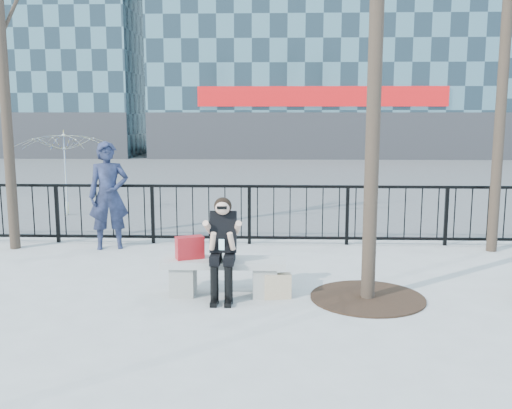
{
  "coord_description": "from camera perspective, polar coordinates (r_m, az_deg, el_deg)",
  "views": [
    {
      "loc": [
        0.69,
        -7.34,
        2.43
      ],
      "look_at": [
        0.4,
        0.8,
        1.1
      ],
      "focal_mm": 40.0,
      "sensor_mm": 36.0,
      "label": 1
    }
  ],
  "objects": [
    {
      "name": "ground",
      "position": [
        7.77,
        -3.2,
        -8.98
      ],
      "size": [
        120.0,
        120.0,
        0.0
      ],
      "primitive_type": "plane",
      "color": "gray",
      "rests_on": "ground"
    },
    {
      "name": "street_surface",
      "position": [
        22.49,
        0.25,
        3.06
      ],
      "size": [
        60.0,
        23.0,
        0.01
      ],
      "primitive_type": "cube",
      "color": "#474747",
      "rests_on": "ground"
    },
    {
      "name": "railing",
      "position": [
        10.54,
        -1.75,
        -1.0
      ],
      "size": [
        14.0,
        0.06,
        1.1
      ],
      "color": "black",
      "rests_on": "ground"
    },
    {
      "name": "tree_grate",
      "position": [
        7.73,
        11.08,
        -9.13
      ],
      "size": [
        1.5,
        1.5,
        0.02
      ],
      "primitive_type": "cylinder",
      "color": "black",
      "rests_on": "ground"
    },
    {
      "name": "bench_main",
      "position": [
        7.68,
        -3.22,
        -6.84
      ],
      "size": [
        1.65,
        0.46,
        0.49
      ],
      "color": "slate",
      "rests_on": "ground"
    },
    {
      "name": "seated_woman",
      "position": [
        7.43,
        -3.36,
        -4.45
      ],
      "size": [
        0.5,
        0.64,
        1.34
      ],
      "color": "black",
      "rests_on": "ground"
    },
    {
      "name": "handbag",
      "position": [
        7.66,
        -6.64,
        -4.3
      ],
      "size": [
        0.4,
        0.3,
        0.3
      ],
      "primitive_type": "cube",
      "rotation": [
        0.0,
        0.0,
        0.4
      ],
      "color": "#A5141A",
      "rests_on": "bench_main"
    },
    {
      "name": "shopping_bag",
      "position": [
        7.56,
        2.17,
        -8.16
      ],
      "size": [
        0.37,
        0.19,
        0.33
      ],
      "primitive_type": "cube",
      "rotation": [
        0.0,
        0.0,
        0.17
      ],
      "color": "beige",
      "rests_on": "ground"
    },
    {
      "name": "standing_man",
      "position": [
        10.45,
        -14.51,
        0.87
      ],
      "size": [
        0.8,
        0.65,
        1.92
      ],
      "primitive_type": "imported",
      "rotation": [
        0.0,
        0.0,
        0.3
      ],
      "color": "black",
      "rests_on": "ground"
    },
    {
      "name": "vendor_umbrella",
      "position": [
        14.05,
        -18.54,
        2.97
      ],
      "size": [
        2.62,
        2.65,
        2.02
      ],
      "primitive_type": "imported",
      "rotation": [
        0.0,
        0.0,
        0.21
      ],
      "color": "yellow",
      "rests_on": "ground"
    }
  ]
}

